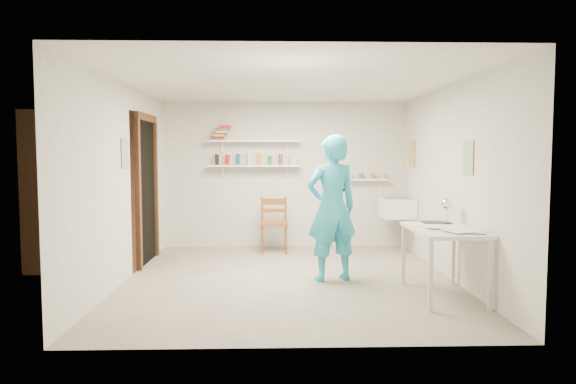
{
  "coord_description": "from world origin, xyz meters",
  "views": [
    {
      "loc": [
        -0.19,
        -6.23,
        1.55
      ],
      "look_at": [
        0.0,
        0.4,
        1.05
      ],
      "focal_mm": 32.0,
      "sensor_mm": 36.0,
      "label": 1
    }
  ],
  "objects_px": {
    "work_table": "(443,263)",
    "man": "(332,208)",
    "desk_lamp": "(447,204)",
    "belfast_sink": "(397,208)",
    "wall_clock": "(335,183)",
    "wooden_chair": "(274,223)"
  },
  "relations": [
    {
      "from": "wall_clock",
      "to": "man",
      "type": "bearing_deg",
      "value": -124.95
    },
    {
      "from": "desk_lamp",
      "to": "man",
      "type": "bearing_deg",
      "value": 166.71
    },
    {
      "from": "wooden_chair",
      "to": "belfast_sink",
      "type": "bearing_deg",
      "value": -0.87
    },
    {
      "from": "wall_clock",
      "to": "work_table",
      "type": "relative_size",
      "value": 0.28
    },
    {
      "from": "wall_clock",
      "to": "wooden_chair",
      "type": "xyz_separation_m",
      "value": [
        -0.77,
        1.59,
        -0.72
      ]
    },
    {
      "from": "man",
      "to": "wall_clock",
      "type": "distance_m",
      "value": 0.37
    },
    {
      "from": "belfast_sink",
      "to": "wooden_chair",
      "type": "bearing_deg",
      "value": 179.16
    },
    {
      "from": "work_table",
      "to": "belfast_sink",
      "type": "bearing_deg",
      "value": 87.51
    },
    {
      "from": "belfast_sink",
      "to": "wall_clock",
      "type": "bearing_deg",
      "value": -126.8
    },
    {
      "from": "belfast_sink",
      "to": "wall_clock",
      "type": "xyz_separation_m",
      "value": [
        -1.17,
        -1.56,
        0.48
      ]
    },
    {
      "from": "man",
      "to": "work_table",
      "type": "bearing_deg",
      "value": 128.48
    },
    {
      "from": "desk_lamp",
      "to": "wooden_chair",
      "type": "bearing_deg",
      "value": 133.64
    },
    {
      "from": "belfast_sink",
      "to": "man",
      "type": "xyz_separation_m",
      "value": [
        -1.23,
        -1.77,
        0.19
      ]
    },
    {
      "from": "work_table",
      "to": "man",
      "type": "bearing_deg",
      "value": 145.95
    },
    {
      "from": "man",
      "to": "wall_clock",
      "type": "height_order",
      "value": "man"
    },
    {
      "from": "wall_clock",
      "to": "desk_lamp",
      "type": "relative_size",
      "value": 2.27
    },
    {
      "from": "wooden_chair",
      "to": "man",
      "type": "bearing_deg",
      "value": -68.72
    },
    {
      "from": "wall_clock",
      "to": "work_table",
      "type": "xyz_separation_m",
      "value": [
        1.06,
        -0.97,
        -0.81
      ]
    },
    {
      "from": "wall_clock",
      "to": "wooden_chair",
      "type": "bearing_deg",
      "value": 98.32
    },
    {
      "from": "belfast_sink",
      "to": "desk_lamp",
      "type": "relative_size",
      "value": 4.28
    },
    {
      "from": "wall_clock",
      "to": "work_table",
      "type": "height_order",
      "value": "wall_clock"
    },
    {
      "from": "belfast_sink",
      "to": "man",
      "type": "height_order",
      "value": "man"
    }
  ]
}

